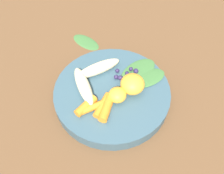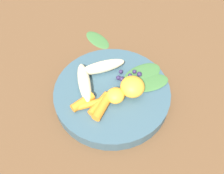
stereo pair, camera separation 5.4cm
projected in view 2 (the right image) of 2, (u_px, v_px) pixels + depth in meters
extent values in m
plane|color=brown|center=(112.00, 97.00, 0.58)|extent=(2.40, 2.40, 0.00)
cylinder|color=#385666|center=(112.00, 94.00, 0.57)|extent=(0.27, 0.27, 0.03)
ellipsoid|color=beige|center=(84.00, 82.00, 0.55)|extent=(0.12, 0.04, 0.03)
ellipsoid|color=beige|center=(102.00, 67.00, 0.58)|extent=(0.04, 0.12, 0.03)
ellipsoid|color=#F4A833|center=(132.00, 87.00, 0.53)|extent=(0.06, 0.06, 0.04)
ellipsoid|color=#F4A833|center=(117.00, 95.00, 0.52)|extent=(0.04, 0.04, 0.03)
cylinder|color=orange|center=(83.00, 102.00, 0.52)|extent=(0.04, 0.06, 0.02)
cylinder|color=orange|center=(89.00, 104.00, 0.52)|extent=(0.02, 0.06, 0.02)
cylinder|color=orange|center=(99.00, 104.00, 0.52)|extent=(0.05, 0.06, 0.02)
cylinder|color=orange|center=(102.00, 107.00, 0.51)|extent=(0.06, 0.06, 0.02)
sphere|color=#2D234C|center=(121.00, 72.00, 0.58)|extent=(0.01, 0.01, 0.01)
sphere|color=#2D234C|center=(130.00, 75.00, 0.57)|extent=(0.01, 0.01, 0.01)
sphere|color=#2D234C|center=(132.00, 78.00, 0.56)|extent=(0.01, 0.01, 0.01)
sphere|color=#2D234C|center=(139.00, 74.00, 0.57)|extent=(0.01, 0.01, 0.01)
sphere|color=#2D234C|center=(134.00, 72.00, 0.57)|extent=(0.01, 0.01, 0.01)
sphere|color=#2D234C|center=(118.00, 78.00, 0.57)|extent=(0.01, 0.01, 0.01)
sphere|color=#2D234C|center=(122.00, 79.00, 0.55)|extent=(0.01, 0.01, 0.01)
ellipsoid|color=#3D7038|center=(149.00, 83.00, 0.56)|extent=(0.05, 0.10, 0.01)
ellipsoid|color=#3D7038|center=(142.00, 74.00, 0.58)|extent=(0.09, 0.12, 0.01)
ellipsoid|color=#3D7038|center=(97.00, 39.00, 0.70)|extent=(0.10, 0.08, 0.01)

